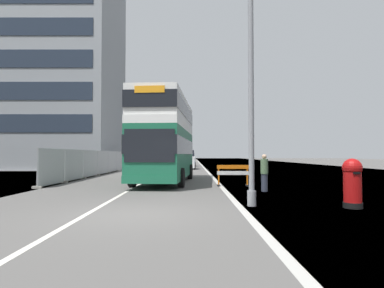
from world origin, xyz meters
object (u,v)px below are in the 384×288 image
(roadworks_barrier, at_px, (233,173))
(pedestrian_at_kerb, at_px, (265,173))
(double_decker_bus, at_px, (166,138))
(lamppost_foreground, at_px, (252,76))
(car_oncoming_near, at_px, (188,160))
(car_receding_mid, at_px, (189,160))
(red_pillar_postbox, at_px, (353,181))

(roadworks_barrier, height_order, pedestrian_at_kerb, pedestrian_at_kerb)
(double_decker_bus, distance_m, lamppost_foreground, 9.98)
(lamppost_foreground, bearing_deg, car_oncoming_near, 95.22)
(car_oncoming_near, xyz_separation_m, pedestrian_at_kerb, (3.85, -23.17, -0.17))
(lamppost_foreground, relative_size, car_oncoming_near, 2.20)
(roadworks_barrier, bearing_deg, double_decker_bus, 146.98)
(double_decker_bus, xyz_separation_m, car_oncoming_near, (1.04, 18.22, -1.64))
(double_decker_bus, distance_m, car_oncoming_near, 18.33)
(pedestrian_at_kerb, bearing_deg, car_receding_mid, 96.58)
(pedestrian_at_kerb, bearing_deg, lamppost_foreground, -107.67)
(double_decker_bus, height_order, roadworks_barrier, double_decker_bus)
(lamppost_foreground, relative_size, red_pillar_postbox, 5.80)
(car_oncoming_near, distance_m, pedestrian_at_kerb, 23.49)
(lamppost_foreground, distance_m, car_receding_mid, 37.28)
(lamppost_foreground, height_order, roadworks_barrier, lamppost_foreground)
(car_receding_mid, bearing_deg, pedestrian_at_kerb, -83.42)
(pedestrian_at_kerb, bearing_deg, double_decker_bus, 134.67)
(car_receding_mid, bearing_deg, lamppost_foreground, -86.24)
(car_receding_mid, bearing_deg, red_pillar_postbox, -81.58)
(double_decker_bus, bearing_deg, lamppost_foreground, -68.93)
(double_decker_bus, distance_m, pedestrian_at_kerb, 7.19)
(roadworks_barrier, bearing_deg, car_oncoming_near, 97.53)
(car_oncoming_near, xyz_separation_m, car_receding_mid, (0.07, 9.64, -0.11))
(double_decker_bus, relative_size, lamppost_foreground, 1.14)
(red_pillar_postbox, height_order, roadworks_barrier, red_pillar_postbox)
(lamppost_foreground, height_order, car_receding_mid, lamppost_foreground)
(roadworks_barrier, xyz_separation_m, pedestrian_at_kerb, (1.12, -2.50, 0.15))
(roadworks_barrier, bearing_deg, car_receding_mid, 95.02)
(red_pillar_postbox, distance_m, roadworks_barrier, 7.68)
(double_decker_bus, height_order, car_receding_mid, double_decker_bus)
(red_pillar_postbox, bearing_deg, roadworks_barrier, 112.04)
(roadworks_barrier, distance_m, pedestrian_at_kerb, 2.74)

